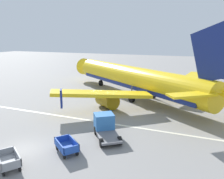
{
  "coord_description": "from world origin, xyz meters",
  "views": [
    {
      "loc": [
        14.36,
        -13.99,
        9.7
      ],
      "look_at": [
        2.82,
        13.77,
        2.8
      ],
      "focal_mm": 36.88,
      "sensor_mm": 36.0,
      "label": 1
    }
  ],
  "objects_px": {
    "baggage_cart_nearest": "(8,160)",
    "service_truck_beside_carts": "(105,125)",
    "airplane": "(137,80)",
    "baggage_cart_second_in_row": "(67,146)"
  },
  "relations": [
    {
      "from": "baggage_cart_nearest",
      "to": "service_truck_beside_carts",
      "type": "xyz_separation_m",
      "value": [
        4.33,
        8.17,
        0.5
      ]
    },
    {
      "from": "airplane",
      "to": "service_truck_beside_carts",
      "type": "xyz_separation_m",
      "value": [
        1.2,
        -15.17,
        -1.95
      ]
    },
    {
      "from": "baggage_cart_nearest",
      "to": "service_truck_beside_carts",
      "type": "bearing_deg",
      "value": 62.07
    },
    {
      "from": "baggage_cart_second_in_row",
      "to": "service_truck_beside_carts",
      "type": "distance_m",
      "value": 4.79
    },
    {
      "from": "baggage_cart_nearest",
      "to": "service_truck_beside_carts",
      "type": "relative_size",
      "value": 0.73
    },
    {
      "from": "baggage_cart_nearest",
      "to": "baggage_cart_second_in_row",
      "type": "relative_size",
      "value": 1.03
    },
    {
      "from": "airplane",
      "to": "baggage_cart_nearest",
      "type": "bearing_deg",
      "value": -97.65
    },
    {
      "from": "baggage_cart_nearest",
      "to": "airplane",
      "type": "bearing_deg",
      "value": 82.35
    },
    {
      "from": "baggage_cart_second_in_row",
      "to": "service_truck_beside_carts",
      "type": "relative_size",
      "value": 0.71
    },
    {
      "from": "baggage_cart_nearest",
      "to": "baggage_cart_second_in_row",
      "type": "bearing_deg",
      "value": 53.43
    }
  ]
}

